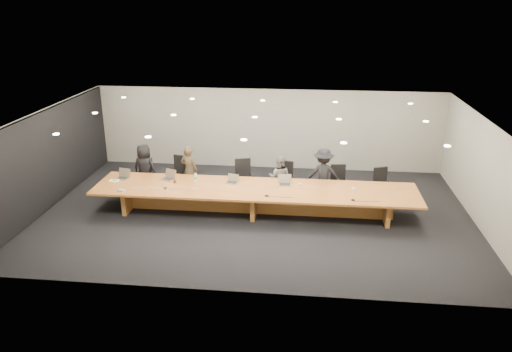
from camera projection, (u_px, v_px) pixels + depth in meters
The scene contains 28 objects.
ground at pixel (255, 213), 14.12m from camera, with size 12.00×12.00×0.00m, color black.
back_wall at pixel (268, 129), 17.38m from camera, with size 12.00×0.02×2.80m, color #AFAC9F.
left_wall_panel at pixel (49, 160), 14.26m from camera, with size 0.08×7.84×2.74m, color black.
conference_table at pixel (255, 196), 13.95m from camera, with size 9.00×1.80×0.75m.
chair_far_left at pixel (144, 175), 15.45m from camera, with size 0.55×0.55×1.07m, color black, non-canonical shape.
chair_left at pixel (178, 175), 15.34m from camera, with size 0.60×0.60×1.19m, color black, non-canonical shape.
chair_mid_left at pixel (244, 178), 15.15m from camera, with size 0.58×0.58×1.14m, color black, non-canonical shape.
chair_mid_right at pixel (283, 180), 15.03m from camera, with size 0.57×0.57×1.12m, color black, non-canonical shape.
chair_right at pixel (339, 183), 14.87m from camera, with size 0.54×0.54×1.07m, color black, non-canonical shape.
chair_far_right at pixel (383, 185), 14.73m from camera, with size 0.53×0.53×1.03m, color black, non-canonical shape.
person_a at pixel (145, 169), 15.34m from camera, with size 0.76×0.49×1.55m, color black.
person_b at pixel (189, 171), 15.15m from camera, with size 0.57×0.37×1.56m, color #352C1D.
person_c at pixel (280, 177), 14.90m from camera, with size 0.65×0.51×1.35m, color slate.
person_d at pixel (323, 175), 14.75m from camera, with size 1.03×0.59×1.60m, color black.
laptop_a at pixel (122, 174), 14.53m from camera, with size 0.37×0.27×0.29m, color tan, non-canonical shape.
laptop_b at pixel (168, 175), 14.46m from camera, with size 0.37×0.27×0.29m, color #B9A68D, non-canonical shape.
laptop_c at pixel (232, 179), 14.19m from camera, with size 0.32×0.23×0.25m, color tan, non-canonical shape.
laptop_d at pixel (285, 180), 14.04m from camera, with size 0.37×0.27×0.29m, color tan, non-canonical shape.
water_bottle at pixel (196, 178), 14.29m from camera, with size 0.08×0.08×0.24m, color silver.
amber_mug at pixel (175, 181), 14.24m from camera, with size 0.09×0.09×0.11m, color brown.
paper_cup_near at pixel (299, 185), 13.97m from camera, with size 0.07×0.07×0.08m, color silver.
paper_cup_far at pixel (353, 189), 13.64m from camera, with size 0.08×0.08×0.09m, color white.
notepad at pixel (114, 181), 14.40m from camera, with size 0.26×0.21×0.02m, color white.
lime_gadget at pixel (115, 180), 14.40m from camera, with size 0.15×0.09×0.02m, color #64C635.
av_box at pixel (121, 190), 13.69m from camera, with size 0.20×0.15×0.03m, color silver.
mic_left at pixel (165, 188), 13.86m from camera, with size 0.11×0.11×0.03m, color black.
mic_center at pixel (267, 195), 13.32m from camera, with size 0.13×0.13×0.03m, color black.
mic_right at pixel (353, 200), 13.05m from camera, with size 0.12×0.12×0.03m, color black.
Camera 1 is at (1.44, -12.83, 5.83)m, focal length 35.00 mm.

